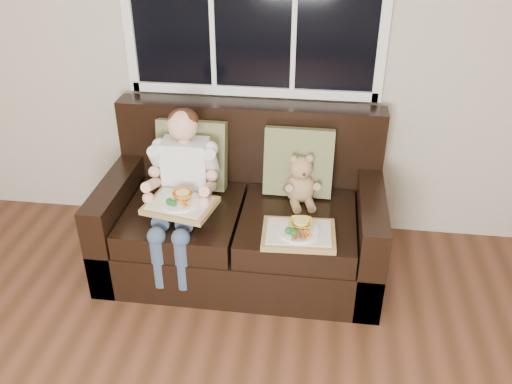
# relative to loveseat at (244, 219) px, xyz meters

# --- Properties ---
(room_walls) EXTENTS (4.52, 5.02, 2.71)m
(room_walls) POSITION_rel_loveseat_xyz_m (0.05, -2.02, 1.28)
(room_walls) COLOR #BDB19C
(room_walls) RESTS_ON ground
(loveseat) EXTENTS (1.70, 0.92, 0.96)m
(loveseat) POSITION_rel_loveseat_xyz_m (0.00, 0.00, 0.00)
(loveseat) COLOR black
(loveseat) RESTS_ON ground
(pillow_left) EXTENTS (0.44, 0.20, 0.45)m
(pillow_left) POSITION_rel_loveseat_xyz_m (-0.35, 0.15, 0.36)
(pillow_left) COLOR #666B42
(pillow_left) RESTS_ON loveseat
(pillow_right) EXTENTS (0.43, 0.20, 0.44)m
(pillow_right) POSITION_rel_loveseat_xyz_m (0.33, 0.15, 0.35)
(pillow_right) COLOR #666B42
(pillow_right) RESTS_ON loveseat
(child) EXTENTS (0.40, 0.60, 0.91)m
(child) POSITION_rel_loveseat_xyz_m (-0.34, -0.12, 0.34)
(child) COLOR silver
(child) RESTS_ON loveseat
(teddy_bear) EXTENTS (0.22, 0.26, 0.33)m
(teddy_bear) POSITION_rel_loveseat_xyz_m (0.35, 0.04, 0.27)
(teddy_bear) COLOR tan
(teddy_bear) RESTS_ON loveseat
(tray_left) EXTENTS (0.43, 0.36, 0.09)m
(tray_left) POSITION_rel_loveseat_xyz_m (-0.32, -0.29, 0.26)
(tray_left) COLOR olive
(tray_left) RESTS_ON child
(tray_right) EXTENTS (0.42, 0.33, 0.09)m
(tray_right) POSITION_rel_loveseat_xyz_m (0.37, -0.35, 0.17)
(tray_right) COLOR olive
(tray_right) RESTS_ON loveseat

